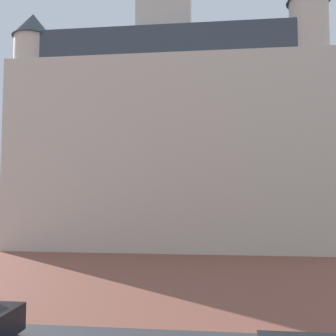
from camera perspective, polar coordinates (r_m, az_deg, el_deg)
landmark_building at (r=33.71m, az=0.53°, el=4.41°), size 24.76×14.39×32.23m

